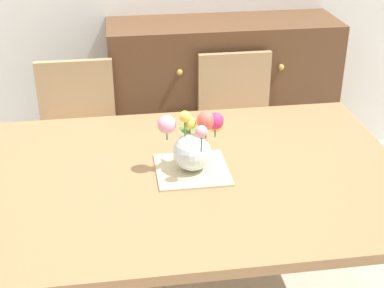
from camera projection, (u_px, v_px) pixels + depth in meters
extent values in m
cube|color=#9E7047|center=(180.00, 178.00, 2.22)|extent=(1.82, 1.19, 0.04)
cylinder|color=#9E7047|center=(1.00, 203.00, 2.74)|extent=(0.07, 0.07, 0.72)
cylinder|color=#9E7047|center=(323.00, 178.00, 2.96)|extent=(0.07, 0.07, 0.72)
cube|color=tan|center=(79.00, 148.00, 3.05)|extent=(0.42, 0.42, 0.04)
cylinder|color=tan|center=(116.00, 200.00, 3.02)|extent=(0.04, 0.04, 0.44)
cylinder|color=tan|center=(48.00, 206.00, 2.97)|extent=(0.04, 0.04, 0.44)
cylinder|color=tan|center=(114.00, 168.00, 3.34)|extent=(0.04, 0.04, 0.44)
cylinder|color=tan|center=(53.00, 172.00, 3.29)|extent=(0.04, 0.04, 0.44)
cube|color=tan|center=(76.00, 97.00, 3.11)|extent=(0.42, 0.04, 0.42)
cube|color=tan|center=(240.00, 138.00, 3.16)|extent=(0.42, 0.42, 0.04)
cylinder|color=tan|center=(276.00, 187.00, 3.14)|extent=(0.04, 0.04, 0.44)
cylinder|color=tan|center=(214.00, 192.00, 3.09)|extent=(0.04, 0.04, 0.44)
cylinder|color=tan|center=(260.00, 157.00, 3.45)|extent=(0.04, 0.04, 0.44)
cylinder|color=tan|center=(203.00, 161.00, 3.41)|extent=(0.04, 0.04, 0.44)
cube|color=tan|center=(234.00, 88.00, 3.23)|extent=(0.42, 0.04, 0.42)
cube|color=brown|center=(222.00, 99.00, 3.56)|extent=(1.40, 0.44, 1.00)
sphere|color=#B7933D|center=(180.00, 72.00, 3.18)|extent=(0.04, 0.04, 0.04)
sphere|color=#B7933D|center=(281.00, 67.00, 3.26)|extent=(0.04, 0.04, 0.04)
sphere|color=#B7933D|center=(180.00, 135.00, 3.37)|extent=(0.04, 0.04, 0.04)
sphere|color=#B7933D|center=(276.00, 129.00, 3.45)|extent=(0.04, 0.04, 0.04)
cube|color=#CCB789|center=(192.00, 170.00, 2.23)|extent=(0.29, 0.29, 0.01)
sphere|color=silver|center=(192.00, 152.00, 2.20)|extent=(0.15, 0.15, 0.15)
sphere|color=#EFD14C|center=(185.00, 116.00, 2.13)|extent=(0.05, 0.05, 0.05)
cylinder|color=#478438|center=(185.00, 128.00, 2.15)|extent=(0.01, 0.01, 0.10)
sphere|color=#E55B4C|center=(206.00, 121.00, 2.15)|extent=(0.07, 0.07, 0.07)
cylinder|color=#478438|center=(206.00, 129.00, 2.17)|extent=(0.01, 0.01, 0.07)
sphere|color=#EFD14C|center=(190.00, 123.00, 2.17)|extent=(0.05, 0.05, 0.05)
cylinder|color=#478438|center=(190.00, 130.00, 2.18)|extent=(0.01, 0.01, 0.06)
sphere|color=#D12D66|center=(215.00, 121.00, 2.17)|extent=(0.07, 0.07, 0.07)
cylinder|color=#478438|center=(215.00, 129.00, 2.18)|extent=(0.01, 0.01, 0.07)
sphere|color=#EA9EBC|center=(167.00, 124.00, 2.14)|extent=(0.07, 0.07, 0.07)
cylinder|color=#478438|center=(167.00, 132.00, 2.16)|extent=(0.01, 0.01, 0.07)
sphere|color=#EFD14C|center=(215.00, 123.00, 2.20)|extent=(0.07, 0.07, 0.07)
cylinder|color=#478438|center=(215.00, 128.00, 2.21)|extent=(0.01, 0.01, 0.05)
sphere|color=#EA9EBC|center=(201.00, 131.00, 2.05)|extent=(0.05, 0.05, 0.05)
cylinder|color=#478438|center=(201.00, 142.00, 2.07)|extent=(0.01, 0.01, 0.08)
ellipsoid|color=#478438|center=(185.00, 131.00, 2.20)|extent=(0.05, 0.07, 0.02)
ellipsoid|color=#478438|center=(194.00, 126.00, 2.25)|extent=(0.04, 0.07, 0.03)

